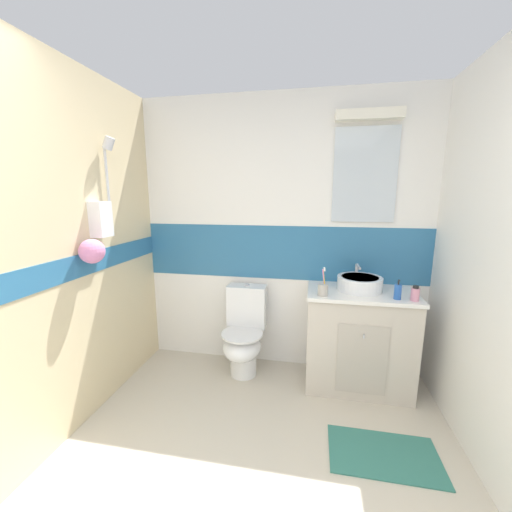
# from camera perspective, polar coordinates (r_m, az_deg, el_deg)

# --- Properties ---
(ground_plane) EXTENTS (3.20, 3.48, 0.04)m
(ground_plane) POSITION_cam_1_polar(r_m,az_deg,el_deg) (2.31, 0.23, -34.12)
(ground_plane) COLOR beige
(wall_back_tiled) EXTENTS (3.20, 0.20, 2.50)m
(wall_back_tiled) POSITION_cam_1_polar(r_m,az_deg,el_deg) (2.89, 5.03, 3.92)
(wall_back_tiled) COLOR white
(wall_back_tiled) RESTS_ON ground_plane
(wall_left_shower_alcove) EXTENTS (0.29, 3.48, 2.50)m
(wall_left_shower_alcove) POSITION_cam_1_polar(r_m,az_deg,el_deg) (2.33, -34.45, -0.04)
(wall_left_shower_alcove) COLOR beige
(wall_left_shower_alcove) RESTS_ON ground_plane
(vanity_cabinet) EXTENTS (0.87, 0.52, 0.85)m
(vanity_cabinet) POSITION_cam_1_polar(r_m,az_deg,el_deg) (2.85, 18.37, -14.33)
(vanity_cabinet) COLOR beige
(vanity_cabinet) RESTS_ON ground_plane
(sink_basin) EXTENTS (0.36, 0.41, 0.18)m
(sink_basin) POSITION_cam_1_polar(r_m,az_deg,el_deg) (2.70, 18.63, -4.74)
(sink_basin) COLOR white
(sink_basin) RESTS_ON vanity_cabinet
(toilet) EXTENTS (0.37, 0.50, 0.81)m
(toilet) POSITION_cam_1_polar(r_m,az_deg,el_deg) (2.91, -2.22, -14.25)
(toilet) COLOR white
(toilet) RESTS_ON ground_plane
(toothbrush_cup) EXTENTS (0.08, 0.08, 0.23)m
(toothbrush_cup) POSITION_cam_1_polar(r_m,az_deg,el_deg) (2.48, 12.30, -5.96)
(toothbrush_cup) COLOR #B2ADA3
(toothbrush_cup) RESTS_ON vanity_cabinet
(soap_dispenser) EXTENTS (0.05, 0.05, 0.15)m
(soap_dispenser) POSITION_cam_1_polar(r_m,az_deg,el_deg) (2.58, 24.77, -6.01)
(soap_dispenser) COLOR #2659B2
(soap_dispenser) RESTS_ON vanity_cabinet
(lotion_bottle_short) EXTENTS (0.06, 0.06, 0.12)m
(lotion_bottle_short) POSITION_cam_1_polar(r_m,az_deg,el_deg) (2.60, 27.40, -6.24)
(lotion_bottle_short) COLOR pink
(lotion_bottle_short) RESTS_ON vanity_cabinet
(bath_mat) EXTENTS (0.68, 0.39, 0.01)m
(bath_mat) POSITION_cam_1_polar(r_m,az_deg,el_deg) (2.47, 22.56, -30.83)
(bath_mat) COLOR #337266
(bath_mat) RESTS_ON ground_plane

